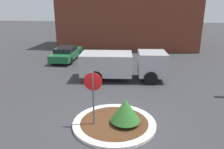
% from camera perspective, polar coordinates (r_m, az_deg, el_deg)
% --- Properties ---
extents(ground_plane, '(120.00, 120.00, 0.00)m').
position_cam_1_polar(ground_plane, '(9.78, 0.59, -12.95)').
color(ground_plane, '#38383A').
extents(traffic_island, '(3.62, 3.62, 0.13)m').
position_cam_1_polar(traffic_island, '(9.74, 0.60, -12.62)').
color(traffic_island, silver).
rests_on(traffic_island, ground_plane).
extents(stop_sign, '(0.76, 0.07, 2.45)m').
position_cam_1_polar(stop_sign, '(8.92, -4.97, -3.90)').
color(stop_sign, '#4C4C51').
rests_on(stop_sign, ground_plane).
extents(island_shrub, '(1.27, 1.27, 1.12)m').
position_cam_1_polar(island_shrub, '(9.32, 3.53, -9.23)').
color(island_shrub, brown).
rests_on(island_shrub, traffic_island).
extents(utility_truck, '(5.93, 2.71, 1.95)m').
position_cam_1_polar(utility_truck, '(15.03, 2.76, 2.80)').
color(utility_truck, '#B2B2B7').
rests_on(utility_truck, ground_plane).
extents(storefront_building, '(15.92, 6.07, 7.71)m').
position_cam_1_polar(storefront_building, '(27.05, 4.16, 15.33)').
color(storefront_building, brown).
rests_on(storefront_building, ground_plane).
extents(parked_sedan_green, '(1.92, 4.82, 1.29)m').
position_cam_1_polar(parked_sedan_green, '(20.88, -11.80, 5.45)').
color(parked_sedan_green, '#1E6638').
rests_on(parked_sedan_green, ground_plane).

